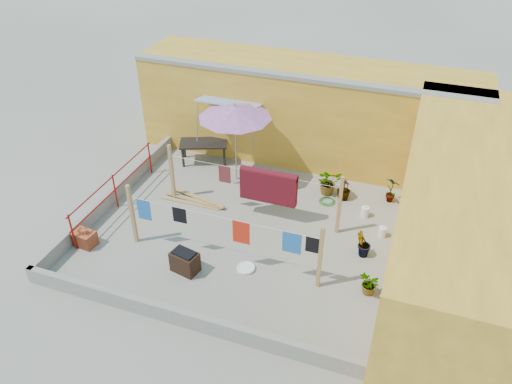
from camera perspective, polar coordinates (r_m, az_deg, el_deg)
ground at (r=13.90m, az=-1.63°, el=-4.33°), size 80.00×80.00×0.00m
wall_back at (r=16.76m, az=5.73°, el=9.21°), size 11.00×3.27×3.21m
wall_right at (r=12.38m, az=21.36°, el=-3.32°), size 2.40×9.00×3.20m
parapet_front at (r=11.41m, az=-8.30°, el=-14.07°), size 8.30×0.16×0.44m
parapet_left at (r=15.46m, az=-15.91°, el=-0.35°), size 0.16×7.30×0.44m
red_railing at (r=14.93m, az=-15.89°, el=0.65°), size 0.05×4.20×1.10m
clothesline_rig at (r=13.58m, az=0.71°, el=0.00°), size 5.09×2.35×1.80m
patio_umbrella at (r=14.78m, az=-2.42°, el=9.06°), size 2.43×2.43×2.65m
outdoor_table at (r=16.71m, az=-6.01°, el=5.45°), size 1.73×1.30×0.73m
brick_stack at (r=14.03m, az=-18.99°, el=-5.03°), size 0.61×0.47×0.50m
lumber_pile at (r=15.04m, az=-7.10°, el=-0.93°), size 2.05×0.59×0.12m
brazier at (r=12.60m, az=-8.13°, el=-7.87°), size 0.74×0.58×0.60m
white_basin at (r=12.67m, az=-1.17°, el=-8.69°), size 0.47×0.47×0.08m
water_jug_a at (r=14.01m, az=14.23°, el=-4.45°), size 0.22×0.22×0.34m
water_jug_b at (r=14.63m, az=12.34°, el=-2.24°), size 0.23×0.23×0.36m
green_hose at (r=15.09m, az=8.12°, el=-1.02°), size 0.48×0.48×0.07m
plant_back_a at (r=15.29m, az=8.29°, el=1.17°), size 0.97×0.94×0.82m
plant_back_b at (r=15.13m, az=10.01°, el=0.38°), size 0.54×0.54×0.73m
plant_right_a at (r=15.28m, az=15.26°, el=0.29°), size 0.55×0.48×0.86m
plant_right_b at (r=13.11m, az=12.14°, el=-5.88°), size 0.54×0.54×0.77m
plant_right_c at (r=12.19m, az=12.86°, el=-10.28°), size 0.61×0.65×0.59m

